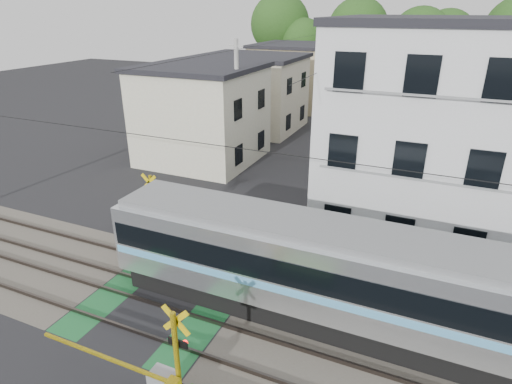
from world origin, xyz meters
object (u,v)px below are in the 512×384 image
at_px(crossing_signal_far, 163,224).
at_px(apartment_block, 449,133).
at_px(crossing_signal_near, 165,381).
at_px(pedestrian, 367,111).

relative_size(crossing_signal_far, apartment_block, 0.46).
distance_m(crossing_signal_far, apartment_block, 13.14).
bearing_deg(crossing_signal_near, crossing_signal_far, 125.29).
bearing_deg(apartment_block, crossing_signal_near, -114.22).
bearing_deg(apartment_block, crossing_signal_far, -152.22).
distance_m(crossing_signal_near, apartment_block, 14.95).
xyz_separation_m(crossing_signal_far, apartment_block, (11.09, 5.84, 3.94)).
bearing_deg(crossing_signal_far, crossing_signal_near, -54.71).
relative_size(apartment_block, pedestrian, 5.79).
distance_m(crossing_signal_far, pedestrian, 26.44).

